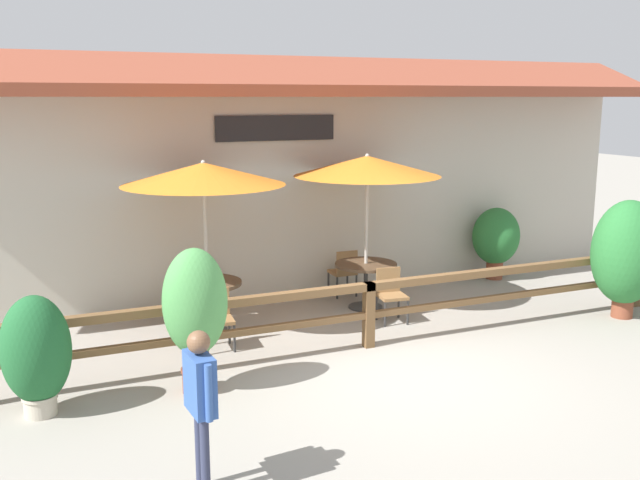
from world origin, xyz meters
TOP-DOWN VIEW (x-y plane):
  - ground_plane at (0.00, 0.00)m, footprint 60.00×60.00m
  - building_facade at (-0.00, 4.10)m, footprint 14.28×1.49m
  - patio_railing at (0.00, 1.05)m, footprint 10.40×0.14m
  - patio_umbrella_near at (-1.92, 2.66)m, footprint 2.42×2.42m
  - dining_table_near at (-1.92, 2.66)m, footprint 1.05×1.05m
  - chair_near_streetside at (-1.99, 1.88)m, footprint 0.46×0.46m
  - chair_near_wallside at (-1.93, 3.45)m, footprint 0.48×0.48m
  - patio_umbrella_middle at (0.84, 2.79)m, footprint 2.42×2.42m
  - dining_table_middle at (0.84, 2.79)m, footprint 1.05×1.05m
  - chair_middle_streetside at (0.88, 1.98)m, footprint 0.47×0.47m
  - chair_middle_wallside at (0.82, 3.60)m, footprint 0.42×0.42m
  - potted_plant_broad_leaf at (-4.41, 0.54)m, footprint 0.76×0.69m
  - potted_plant_corner_fern at (4.44, 0.66)m, footprint 1.16×1.05m
  - potted_plant_entrance_palm at (-2.63, 0.46)m, footprint 0.78×0.70m
  - potted_plant_small_flowering at (4.08, 3.55)m, footprint 0.95×0.85m
  - pedestrian at (-3.13, -1.74)m, footprint 0.21×0.54m

SIDE VIEW (x-z plane):
  - ground_plane at x=0.00m, z-range 0.00..0.00m
  - chair_near_streetside at x=-1.99m, z-range 0.05..0.90m
  - chair_near_wallside at x=-1.93m, z-range 0.05..0.90m
  - chair_middle_streetside at x=0.88m, z-range 0.05..0.90m
  - chair_middle_wallside at x=0.82m, z-range 0.05..0.90m
  - dining_table_near at x=-1.92m, z-range 0.24..1.01m
  - dining_table_middle at x=0.84m, z-range 0.24..1.01m
  - patio_railing at x=0.00m, z-range 0.22..1.17m
  - potted_plant_broad_leaf at x=-4.41m, z-range 0.04..1.43m
  - potted_plant_small_flowering at x=4.08m, z-range 0.12..1.53m
  - pedestrian at x=-3.13m, z-range 0.22..1.74m
  - potted_plant_corner_fern at x=4.44m, z-range 0.10..2.02m
  - potted_plant_entrance_palm at x=-2.63m, z-range 0.18..1.97m
  - building_facade at x=0.00m, z-range 0.05..4.28m
  - patio_umbrella_near at x=-1.92m, z-range 1.10..3.72m
  - patio_umbrella_middle at x=0.84m, z-range 1.10..3.72m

